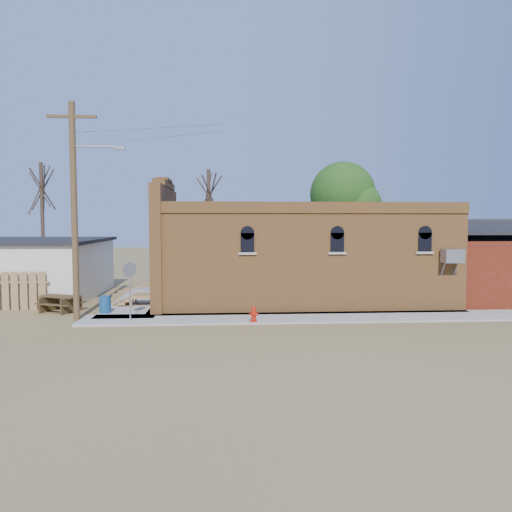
{
  "coord_description": "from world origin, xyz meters",
  "views": [
    {
      "loc": [
        -2.06,
        -19.9,
        4.14
      ],
      "look_at": [
        -0.43,
        4.94,
        2.4
      ],
      "focal_mm": 35.0,
      "sensor_mm": 36.0,
      "label": 1
    }
  ],
  "objects": [
    {
      "name": "fire_hydrant",
      "position": [
        -0.84,
        -0.0,
        0.4
      ],
      "size": [
        0.38,
        0.38,
        0.65
      ],
      "rotation": [
        0.0,
        0.0,
        0.42
      ],
      "color": "red",
      "rests_on": "sidewalk_south"
    },
    {
      "name": "picnic_table",
      "position": [
        -9.5,
        3.2,
        0.49
      ],
      "size": [
        2.18,
        1.95,
        0.75
      ],
      "rotation": [
        0.0,
        0.0,
        -0.4
      ],
      "color": "#46351C",
      "rests_on": "ground"
    },
    {
      "name": "tree_bare_far",
      "position": [
        -14.0,
        14.0,
        6.36
      ],
      "size": [
        2.8,
        2.8,
        8.16
      ],
      "color": "#4E3A2D",
      "rests_on": "ground"
    },
    {
      "name": "brick_bar",
      "position": [
        1.64,
        5.49,
        2.34
      ],
      "size": [
        16.4,
        7.97,
        6.3
      ],
      "color": "#B47237",
      "rests_on": "ground"
    },
    {
      "name": "trash_barrel",
      "position": [
        -7.3,
        2.36,
        0.46
      ],
      "size": [
        0.65,
        0.65,
        0.76
      ],
      "primitive_type": "cylinder",
      "rotation": [
        0.0,
        0.0,
        0.4
      ],
      "color": "navy",
      "rests_on": "sidewalk_west"
    },
    {
      "name": "tree_bare_near",
      "position": [
        -3.0,
        13.0,
        5.96
      ],
      "size": [
        2.8,
        2.8,
        7.65
      ],
      "color": "#4E3A2D",
      "rests_on": "ground"
    },
    {
      "name": "sidewalk_west",
      "position": [
        -6.3,
        6.0,
        0.04
      ],
      "size": [
        2.6,
        10.0,
        0.08
      ],
      "primitive_type": "cube",
      "color": "#9E9991",
      "rests_on": "ground"
    },
    {
      "name": "ground",
      "position": [
        0.0,
        0.0,
        0.0
      ],
      "size": [
        120.0,
        120.0,
        0.0
      ],
      "primitive_type": "plane",
      "color": "brown",
      "rests_on": "ground"
    },
    {
      "name": "tree_leafy",
      "position": [
        6.0,
        13.5,
        5.93
      ],
      "size": [
        4.4,
        4.4,
        8.15
      ],
      "color": "#4E3A2D",
      "rests_on": "ground"
    },
    {
      "name": "stop_sign",
      "position": [
        -5.9,
        0.72,
        1.92
      ],
      "size": [
        0.48,
        0.52,
        2.4
      ],
      "rotation": [
        0.0,
        0.0,
        0.39
      ],
      "color": "#929297",
      "rests_on": "sidewalk_south"
    },
    {
      "name": "sidewalk_south",
      "position": [
        1.5,
        0.9,
        0.04
      ],
      "size": [
        19.0,
        2.2,
        0.08
      ],
      "primitive_type": "cube",
      "color": "#9E9991",
      "rests_on": "ground"
    },
    {
      "name": "utility_pole",
      "position": [
        -8.14,
        1.2,
        4.77
      ],
      "size": [
        3.12,
        0.26,
        9.0
      ],
      "color": "#4F3B1F",
      "rests_on": "ground"
    },
    {
      "name": "red_shed",
      "position": [
        11.5,
        5.5,
        2.27
      ],
      "size": [
        5.4,
        6.4,
        4.3
      ],
      "color": "#531D0E",
      "rests_on": "ground"
    }
  ]
}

